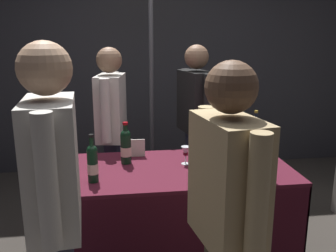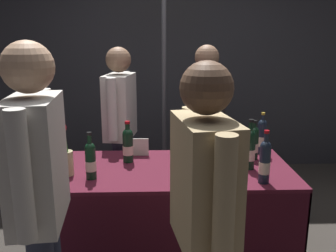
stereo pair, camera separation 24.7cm
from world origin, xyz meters
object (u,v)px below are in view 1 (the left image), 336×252
display_bottle_0 (248,146)px  vendor_presenter (112,122)px  taster_foreground_right (226,209)px  booth_signpost (151,68)px  featured_wine_bottle (93,163)px  wine_glass_near_vendor (186,152)px  tasting_table (168,197)px  flower_vase (66,161)px

display_bottle_0 → vendor_presenter: vendor_presenter is taller
taster_foreground_right → booth_signpost: 2.24m
featured_wine_bottle → vendor_presenter: size_ratio=0.20×
wine_glass_near_vendor → display_bottle_0: bearing=-12.2°
tasting_table → wine_glass_near_vendor: size_ratio=13.15×
vendor_presenter → taster_foreground_right: taster_foreground_right is taller
tasting_table → vendor_presenter: size_ratio=1.10×
featured_wine_bottle → taster_foreground_right: size_ratio=0.20×
vendor_presenter → tasting_table: bearing=37.9°
featured_wine_bottle → wine_glass_near_vendor: featured_wine_bottle is taller
flower_vase → vendor_presenter: bearing=71.5°
display_bottle_0 → wine_glass_near_vendor: bearing=167.8°
wine_glass_near_vendor → taster_foreground_right: 1.05m
taster_foreground_right → wine_glass_near_vendor: bearing=-10.4°
tasting_table → flower_vase: (-0.67, -0.11, 0.35)m
taster_foreground_right → vendor_presenter: bearing=7.2°
featured_wine_bottle → vendor_presenter: vendor_presenter is taller
display_bottle_0 → flower_vase: (-1.23, -0.08, -0.02)m
tasting_table → display_bottle_0: 0.67m
wine_glass_near_vendor → flower_vase: size_ratio=0.32×
featured_wine_bottle → taster_foreground_right: 1.02m
vendor_presenter → taster_foreground_right: 1.78m
featured_wine_bottle → taster_foreground_right: (0.62, -0.81, 0.04)m
display_bottle_0 → taster_foreground_right: 1.05m
display_bottle_0 → booth_signpost: 1.43m
taster_foreground_right → featured_wine_bottle: bearing=28.0°
wine_glass_near_vendor → vendor_presenter: vendor_presenter is taller
featured_wine_bottle → display_bottle_0: bearing=7.9°
flower_vase → booth_signpost: size_ratio=0.18×
featured_wine_bottle → flower_vase: (-0.17, 0.07, -0.00)m
tasting_table → flower_vase: flower_vase is taller
wine_glass_near_vendor → booth_signpost: size_ratio=0.06×
featured_wine_bottle → booth_signpost: (0.50, 1.39, 0.45)m
tasting_table → display_bottle_0: size_ratio=4.91×
flower_vase → vendor_presenter: (0.28, 0.83, 0.05)m
display_bottle_0 → wine_glass_near_vendor: 0.44m
wine_glass_near_vendor → flower_vase: 0.82m
featured_wine_bottle → booth_signpost: 1.55m
flower_vase → booth_signpost: 1.55m
featured_wine_bottle → vendor_presenter: bearing=83.2°
featured_wine_bottle → wine_glass_near_vendor: 0.68m
featured_wine_bottle → flower_vase: bearing=158.7°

